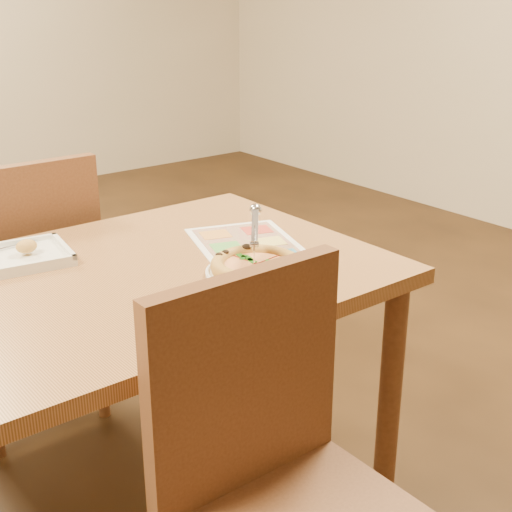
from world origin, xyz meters
TOP-DOWN VIEW (x-y plane):
  - dining_table at (0.00, 0.00)m, footprint 1.30×0.85m
  - chair_near at (0.00, -0.60)m, footprint 0.42×0.42m
  - chair_far at (-0.00, 0.60)m, footprint 0.42×0.42m
  - plate at (0.27, -0.19)m, footprint 0.26×0.26m
  - pizza at (0.28, -0.19)m, footprint 0.22×0.22m
  - pizza_cutter at (0.31, -0.15)m, footprint 0.12×0.14m
  - appetizer_tray at (-0.16, 0.25)m, footprint 0.31×0.24m
  - menu at (0.39, -0.02)m, footprint 0.36×0.43m

SIDE VIEW (x-z plane):
  - chair_near at x=0.00m, z-range 0.33..0.80m
  - chair_far at x=0.00m, z-range 0.33..0.80m
  - dining_table at x=0.00m, z-range 0.27..0.99m
  - menu at x=0.39m, z-range 0.72..0.72m
  - plate at x=0.27m, z-range 0.72..0.73m
  - appetizer_tray at x=-0.16m, z-range 0.70..0.76m
  - pizza at x=0.28m, z-range 0.73..0.76m
  - pizza_cutter at x=0.31m, z-range 0.76..0.86m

